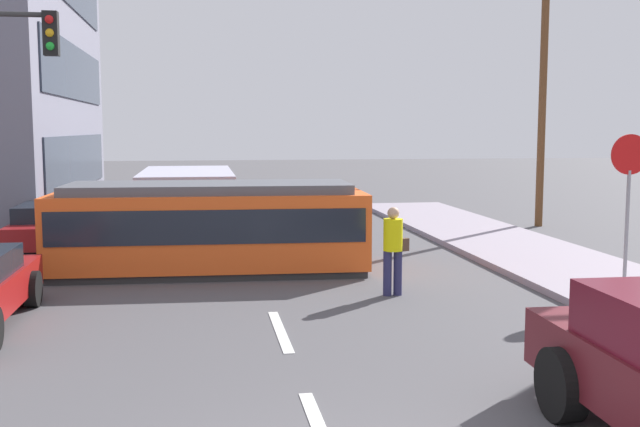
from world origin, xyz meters
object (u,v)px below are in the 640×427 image
at_px(parked_sedan_far, 54,224).
at_px(stop_sign, 629,178).
at_px(utility_pole_mid, 543,93).
at_px(streetcar_tram, 210,226).
at_px(pedestrian_crossing, 393,246).
at_px(city_bus, 187,200).

xyz_separation_m(parked_sedan_far, stop_sign, (11.79, -7.40, 1.57)).
xyz_separation_m(stop_sign, utility_pole_mid, (2.77, 9.54, 2.06)).
relative_size(stop_sign, utility_pole_mid, 0.35).
distance_m(streetcar_tram, parked_sedan_far, 5.65).
height_order(pedestrian_crossing, parked_sedan_far, pedestrian_crossing).
bearing_deg(utility_pole_mid, parked_sedan_far, -171.64).
relative_size(parked_sedan_far, utility_pole_mid, 0.56).
bearing_deg(pedestrian_crossing, city_bus, 116.04).
height_order(city_bus, parked_sedan_far, city_bus).
distance_m(stop_sign, utility_pole_mid, 10.15).
xyz_separation_m(pedestrian_crossing, utility_pole_mid, (7.19, 9.06, 3.31)).
height_order(pedestrian_crossing, utility_pole_mid, utility_pole_mid).
height_order(streetcar_tram, city_bus, streetcar_tram).
bearing_deg(city_bus, stop_sign, -45.55).
height_order(streetcar_tram, pedestrian_crossing, streetcar_tram).
relative_size(pedestrian_crossing, utility_pole_mid, 0.21).
bearing_deg(utility_pole_mid, stop_sign, -106.20).
height_order(parked_sedan_far, stop_sign, stop_sign).
relative_size(streetcar_tram, pedestrian_crossing, 4.09).
height_order(stop_sign, utility_pole_mid, utility_pole_mid).
distance_m(streetcar_tram, pedestrian_crossing, 4.47).
relative_size(parked_sedan_far, stop_sign, 1.59).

